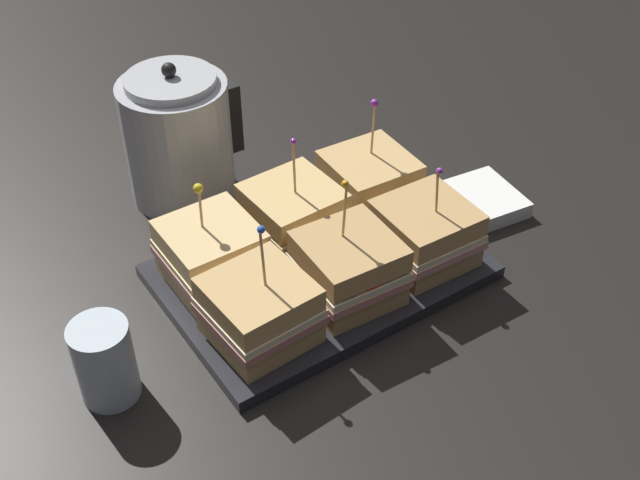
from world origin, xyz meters
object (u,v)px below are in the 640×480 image
at_px(sandwich_front_left, 259,310).
at_px(sandwich_back_center, 291,217).
at_px(sandwich_front_center, 348,269).
at_px(napkin_stack, 479,201).
at_px(kettle_steel, 179,138).
at_px(sandwich_front_right, 425,233).
at_px(drinking_glass, 105,361).
at_px(sandwich_back_left, 212,253).
at_px(serving_platter, 320,271).
at_px(sandwich_back_right, 369,184).

relative_size(sandwich_front_left, sandwich_back_center, 0.99).
bearing_deg(sandwich_front_center, sandwich_back_center, 90.99).
bearing_deg(napkin_stack, kettle_steel, 140.60).
distance_m(sandwich_front_right, napkin_stack, 0.17).
relative_size(kettle_steel, drinking_glass, 2.08).
xyz_separation_m(sandwich_front_center, sandwich_back_left, (-0.12, 0.12, -0.00)).
xyz_separation_m(sandwich_back_left, sandwich_back_center, (0.12, 0.00, 0.00)).
bearing_deg(sandwich_front_center, sandwich_front_left, 179.68).
bearing_deg(drinking_glass, sandwich_back_center, 16.83).
distance_m(sandwich_front_center, napkin_stack, 0.28).
height_order(serving_platter, kettle_steel, kettle_steel).
bearing_deg(sandwich_front_center, serving_platter, 89.04).
bearing_deg(sandwich_back_left, sandwich_back_right, 1.20).
bearing_deg(sandwich_back_right, serving_platter, -153.05).
bearing_deg(napkin_stack, sandwich_front_left, -172.20).
distance_m(sandwich_back_center, kettle_steel, 0.22).
bearing_deg(napkin_stack, sandwich_back_left, 170.73).
bearing_deg(sandwich_back_left, drinking_glass, -154.18).
xyz_separation_m(sandwich_front_right, sandwich_back_right, (0.00, 0.12, 0.00)).
distance_m(sandwich_front_left, drinking_glass, 0.18).
relative_size(serving_platter, kettle_steel, 1.88).
bearing_deg(sandwich_back_left, sandwich_back_center, 1.99).
bearing_deg(sandwich_front_left, sandwich_back_right, 26.47).
height_order(serving_platter, sandwich_front_center, sandwich_front_center).
height_order(sandwich_front_left, kettle_steel, kettle_steel).
relative_size(drinking_glass, napkin_stack, 0.84).
bearing_deg(sandwich_front_center, sandwich_back_left, 135.57).
distance_m(sandwich_front_center, sandwich_front_right, 0.12).
bearing_deg(napkin_stack, serving_platter, 178.62).
bearing_deg(drinking_glass, sandwich_front_left, -10.72).
bearing_deg(sandwich_back_left, sandwich_front_right, -25.85).
height_order(sandwich_front_left, sandwich_front_right, sandwich_front_left).
bearing_deg(sandwich_back_center, sandwich_back_left, -178.01).
bearing_deg(sandwich_front_right, sandwich_front_center, -179.33).
bearing_deg(sandwich_front_center, sandwich_back_right, 44.90).
relative_size(serving_platter, sandwich_front_left, 2.44).
relative_size(sandwich_front_left, drinking_glass, 1.61).
relative_size(serving_platter, sandwich_back_right, 2.37).
bearing_deg(serving_platter, sandwich_front_right, -26.48).
bearing_deg(drinking_glass, napkin_stack, 2.12).
distance_m(sandwich_front_left, sandwich_back_center, 0.17).
height_order(kettle_steel, drinking_glass, kettle_steel).
xyz_separation_m(drinking_glass, napkin_stack, (0.57, 0.02, -0.04)).
distance_m(sandwich_front_center, sandwich_back_right, 0.18).
bearing_deg(sandwich_back_left, sandwich_front_center, -44.43).
distance_m(sandwich_front_left, sandwich_back_left, 0.12).
bearing_deg(sandwich_front_left, sandwich_back_left, 89.09).
bearing_deg(drinking_glass, serving_platter, 5.28).
height_order(sandwich_front_center, sandwich_back_right, sandwich_back_right).
bearing_deg(napkin_stack, sandwich_front_center, -168.60).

